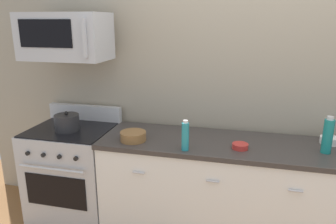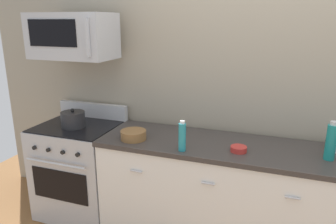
{
  "view_description": "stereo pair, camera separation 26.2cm",
  "coord_description": "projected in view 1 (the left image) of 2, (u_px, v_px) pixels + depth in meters",
  "views": [
    {
      "loc": [
        -0.11,
        -2.49,
        1.89
      ],
      "look_at": [
        -0.71,
        -0.05,
        1.16
      ],
      "focal_mm": 34.11,
      "sensor_mm": 36.0,
      "label": 1
    },
    {
      "loc": [
        0.14,
        -2.42,
        1.89
      ],
      "look_at": [
        -0.71,
        -0.05,
        1.16
      ],
      "focal_mm": 34.11,
      "sensor_mm": 36.0,
      "label": 2
    }
  ],
  "objects": [
    {
      "name": "back_wall",
      "position": [
        257.0,
        83.0,
        2.83
      ],
      "size": [
        5.64,
        0.1,
        2.7
      ],
      "primitive_type": "cube",
      "color": "#9E937F",
      "rests_on": "ground_plane"
    },
    {
      "name": "counter_unit",
      "position": [
        250.0,
        195.0,
        2.7
      ],
      "size": [
        2.55,
        0.66,
        0.92
      ],
      "color": "white",
      "rests_on": "ground_plane"
    },
    {
      "name": "range_oven",
      "position": [
        75.0,
        173.0,
        3.08
      ],
      "size": [
        0.76,
        0.69,
        1.07
      ],
      "color": "#B7BABF",
      "rests_on": "ground_plane"
    },
    {
      "name": "microwave",
      "position": [
        65.0,
        36.0,
        2.76
      ],
      "size": [
        0.74,
        0.44,
        0.4
      ],
      "color": "#B7BABF"
    },
    {
      "name": "bottle_dish_soap",
      "position": [
        185.0,
        136.0,
        2.44
      ],
      "size": [
        0.06,
        0.06,
        0.24
      ],
      "color": "teal",
      "rests_on": "countertop_slab"
    },
    {
      "name": "bottle_sparkling_teal",
      "position": [
        328.0,
        136.0,
        2.38
      ],
      "size": [
        0.07,
        0.07,
        0.29
      ],
      "color": "#197F7A",
      "rests_on": "countertop_slab"
    },
    {
      "name": "bowl_white_ceramic",
      "position": [
        329.0,
        140.0,
        2.59
      ],
      "size": [
        0.15,
        0.15,
        0.06
      ],
      "color": "white",
      "rests_on": "countertop_slab"
    },
    {
      "name": "bowl_wooden_salad",
      "position": [
        133.0,
        136.0,
        2.65
      ],
      "size": [
        0.22,
        0.22,
        0.08
      ],
      "color": "brown",
      "rests_on": "countertop_slab"
    },
    {
      "name": "bowl_red_small",
      "position": [
        240.0,
        146.0,
        2.49
      ],
      "size": [
        0.12,
        0.12,
        0.04
      ],
      "color": "#B72D28",
      "rests_on": "countertop_slab"
    },
    {
      "name": "stockpot",
      "position": [
        67.0,
        123.0,
        2.88
      ],
      "size": [
        0.22,
        0.22,
        0.18
      ],
      "color": "#262628",
      "rests_on": "range_oven"
    }
  ]
}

